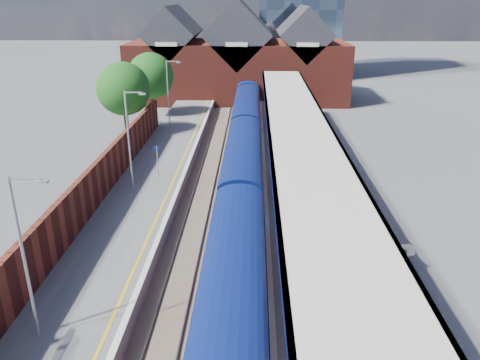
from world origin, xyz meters
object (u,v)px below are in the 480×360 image
object	(u,v)px
lamp_post_d	(169,90)
parked_car_red	(374,278)
lamp_post_c	(130,134)
platform_sign	(157,156)
parked_car_silver	(371,247)
parked_car_blue	(323,184)
lamp_post_b	(26,250)
parked_car_dark	(373,266)
train	(245,132)

from	to	relation	value
lamp_post_d	parked_car_red	world-z (taller)	lamp_post_d
lamp_post_c	platform_sign	size ratio (longest dim) A/B	2.80
lamp_post_c	parked_car_red	size ratio (longest dim) A/B	1.57
parked_car_silver	parked_car_blue	bearing A→B (deg)	-15.15
lamp_post_b	lamp_post_c	world-z (taller)	same
parked_car_red	parked_car_dark	size ratio (longest dim) A/B	1.06
lamp_post_b	parked_car_red	distance (m)	15.06
lamp_post_d	platform_sign	world-z (taller)	lamp_post_d
parked_car_silver	parked_car_blue	xyz separation A→B (m)	(-1.26, 9.21, -0.23)
lamp_post_d	lamp_post_c	bearing A→B (deg)	-90.00
parked_car_silver	parked_car_blue	world-z (taller)	parked_car_silver
parked_car_red	parked_car_silver	size ratio (longest dim) A/B	0.97
lamp_post_c	parked_car_dark	bearing A→B (deg)	-37.79
platform_sign	parked_car_dark	bearing A→B (deg)	-45.17
parked_car_red	lamp_post_c	bearing A→B (deg)	59.06
train	platform_sign	xyz separation A→B (m)	(-6.49, -8.99, 0.57)
lamp_post_b	lamp_post_d	distance (m)	32.00
lamp_post_d	parked_car_red	bearing A→B (deg)	-63.42
parked_car_silver	parked_car_dark	world-z (taller)	parked_car_silver
lamp_post_d	platform_sign	bearing A→B (deg)	-84.44
train	lamp_post_c	xyz separation A→B (m)	(-7.86, -10.99, 2.87)
parked_car_dark	lamp_post_c	bearing A→B (deg)	71.07
parked_car_red	parked_car_dark	distance (m)	1.33
lamp_post_b	parked_car_silver	size ratio (longest dim) A/B	1.52
platform_sign	parked_car_blue	xyz separation A→B (m)	(12.24, -2.44, -1.16)
parked_car_dark	parked_car_blue	world-z (taller)	parked_car_dark
train	lamp_post_b	size ratio (longest dim) A/B	9.41
lamp_post_c	lamp_post_d	bearing A→B (deg)	90.00
lamp_post_c	parked_car_silver	distance (m)	18.01
train	parked_car_silver	distance (m)	21.80
lamp_post_c	platform_sign	xyz separation A→B (m)	(1.36, 2.00, -2.30)
train	lamp_post_c	world-z (taller)	lamp_post_c
parked_car_red	parked_car_dark	world-z (taller)	parked_car_red
lamp_post_d	parked_car_red	distance (m)	32.17
platform_sign	parked_car_dark	size ratio (longest dim) A/B	0.59
lamp_post_c	parked_car_blue	size ratio (longest dim) A/B	1.84
parked_car_blue	lamp_post_b	bearing A→B (deg)	136.22
parked_car_silver	lamp_post_c	bearing A→B (deg)	34.08
lamp_post_c	parked_car_blue	distance (m)	14.05
parked_car_red	lamp_post_d	bearing A→B (deg)	37.04
train	lamp_post_b	distance (m)	28.26
lamp_post_c	parked_car_red	xyz separation A→B (m)	(14.32, -12.62, -3.23)
parked_car_dark	lamp_post_b	bearing A→B (deg)	126.59
parked_car_red	platform_sign	bearing A→B (deg)	52.00
lamp_post_c	lamp_post_d	distance (m)	16.00
lamp_post_c	platform_sign	world-z (taller)	lamp_post_c
train	parked_car_silver	xyz separation A→B (m)	(7.01, -20.65, -0.36)
lamp_post_d	parked_car_silver	bearing A→B (deg)	-59.91
train	parked_car_blue	xyz separation A→B (m)	(5.75, -11.43, -0.59)
train	platform_sign	world-z (taller)	platform_sign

